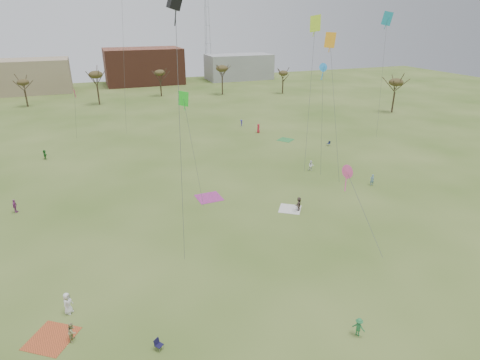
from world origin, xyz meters
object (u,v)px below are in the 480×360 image
object	(u,v)px
camp_chair_left	(159,347)
flyer_near_center	(359,327)
camp_chair_right	(328,144)
radio_tower	(207,25)
flyer_near_left	(68,303)

from	to	relation	value
camp_chair_left	flyer_near_center	bearing A→B (deg)	-53.15
camp_chair_right	radio_tower	distance (m)	93.08
camp_chair_left	camp_chair_right	size ratio (longest dim) A/B	1.00
flyer_near_left	radio_tower	world-z (taller)	radio_tower
flyer_near_left	radio_tower	distance (m)	132.51
flyer_near_left	camp_chair_right	xyz separation A→B (m)	(44.35, 30.98, -0.70)
flyer_near_center	radio_tower	size ratio (longest dim) A/B	0.04
flyer_near_left	radio_tower	bearing A→B (deg)	11.31
flyer_near_left	camp_chair_right	world-z (taller)	flyer_near_left
camp_chair_left	radio_tower	distance (m)	136.55
camp_chair_right	radio_tower	xyz separation A→B (m)	(3.99, 91.04, 18.95)
flyer_near_center	camp_chair_left	distance (m)	14.87
flyer_near_center	radio_tower	xyz separation A→B (m)	(27.86, 132.43, 18.44)
flyer_near_left	camp_chair_left	xyz separation A→B (m)	(6.15, -6.46, -0.70)
flyer_near_center	camp_chair_left	size ratio (longest dim) A/B	1.76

